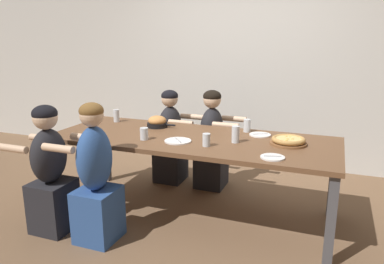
# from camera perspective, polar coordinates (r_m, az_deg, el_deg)

# --- Properties ---
(ground_plane) EXTENTS (18.00, 18.00, 0.00)m
(ground_plane) POSITION_cam_1_polar(r_m,az_deg,el_deg) (3.72, 0.00, -12.24)
(ground_plane) COLOR brown
(ground_plane) RESTS_ON ground
(restaurant_back_panel) EXTENTS (10.00, 0.06, 3.20)m
(restaurant_back_panel) POSITION_cam_1_polar(r_m,az_deg,el_deg) (4.99, 7.42, 13.51)
(restaurant_back_panel) COLOR silver
(restaurant_back_panel) RESTS_ON ground
(dining_table) EXTENTS (2.62, 1.00, 0.76)m
(dining_table) POSITION_cam_1_polar(r_m,az_deg,el_deg) (3.47, 0.00, -1.85)
(dining_table) COLOR brown
(dining_table) RESTS_ON ground
(pizza_board_main) EXTENTS (0.32, 0.32, 0.06)m
(pizza_board_main) POSITION_cam_1_polar(r_m,az_deg,el_deg) (3.32, 14.48, -1.30)
(pizza_board_main) COLOR brown
(pizza_board_main) RESTS_ON dining_table
(skillet_bowl) EXTENTS (0.30, 0.21, 0.12)m
(skillet_bowl) POSITION_cam_1_polar(r_m,az_deg,el_deg) (3.84, -5.31, 1.51)
(skillet_bowl) COLOR black
(skillet_bowl) RESTS_ON dining_table
(empty_plate_a) EXTENTS (0.24, 0.24, 0.02)m
(empty_plate_a) POSITION_cam_1_polar(r_m,az_deg,el_deg) (3.31, -2.16, -1.37)
(empty_plate_a) COLOR white
(empty_plate_a) RESTS_ON dining_table
(empty_plate_b) EXTENTS (0.19, 0.19, 0.02)m
(empty_plate_b) POSITION_cam_1_polar(r_m,az_deg,el_deg) (2.93, 12.18, -3.79)
(empty_plate_b) COLOR white
(empty_plate_b) RESTS_ON dining_table
(empty_plate_c) EXTENTS (0.20, 0.20, 0.02)m
(empty_plate_c) POSITION_cam_1_polar(r_m,az_deg,el_deg) (3.57, 10.33, -0.42)
(empty_plate_c) COLOR white
(empty_plate_c) RESTS_ON dining_table
(drinking_glass_a) EXTENTS (0.07, 0.07, 0.12)m
(drinking_glass_a) POSITION_cam_1_polar(r_m,az_deg,el_deg) (3.67, 8.39, 0.85)
(drinking_glass_a) COLOR silver
(drinking_glass_a) RESTS_ON dining_table
(drinking_glass_b) EXTENTS (0.07, 0.07, 0.11)m
(drinking_glass_b) POSITION_cam_1_polar(r_m,az_deg,el_deg) (3.16, 2.21, -1.21)
(drinking_glass_b) COLOR silver
(drinking_glass_b) RESTS_ON dining_table
(drinking_glass_c) EXTENTS (0.07, 0.07, 0.11)m
(drinking_glass_c) POSITION_cam_1_polar(r_m,az_deg,el_deg) (3.39, -7.31, -0.38)
(drinking_glass_c) COLOR silver
(drinking_glass_c) RESTS_ON dining_table
(drinking_glass_d) EXTENTS (0.06, 0.06, 0.13)m
(drinking_glass_d) POSITION_cam_1_polar(r_m,az_deg,el_deg) (4.14, -11.44, 2.34)
(drinking_glass_d) COLOR silver
(drinking_glass_d) RESTS_ON dining_table
(drinking_glass_e) EXTENTS (0.07, 0.07, 0.15)m
(drinking_glass_e) POSITION_cam_1_polar(r_m,az_deg,el_deg) (3.28, 6.65, -0.36)
(drinking_glass_e) COLOR silver
(drinking_glass_e) RESTS_ON dining_table
(diner_near_midleft) EXTENTS (0.51, 0.40, 1.17)m
(diner_near_midleft) POSITION_cam_1_polar(r_m,az_deg,el_deg) (3.17, -14.48, -7.01)
(diner_near_midleft) COLOR #2D5193
(diner_near_midleft) RESTS_ON ground
(diner_near_left) EXTENTS (0.51, 0.40, 1.12)m
(diner_near_left) POSITION_cam_1_polar(r_m,az_deg,el_deg) (3.46, -20.79, -5.98)
(diner_near_left) COLOR #232328
(diner_near_left) RESTS_ON ground
(diner_far_center) EXTENTS (0.51, 0.40, 1.11)m
(diner_far_center) POSITION_cam_1_polar(r_m,az_deg,el_deg) (4.19, 3.05, -1.72)
(diner_far_center) COLOR #232328
(diner_far_center) RESTS_ON ground
(diner_far_midleft) EXTENTS (0.51, 0.40, 1.08)m
(diner_far_midleft) POSITION_cam_1_polar(r_m,az_deg,el_deg) (4.37, -3.28, -1.25)
(diner_far_midleft) COLOR #232328
(diner_far_midleft) RESTS_ON ground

